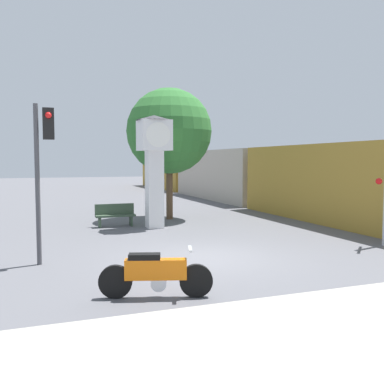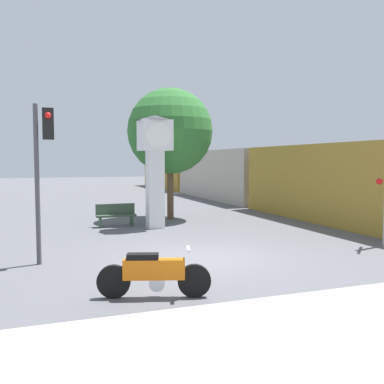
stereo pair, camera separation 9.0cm
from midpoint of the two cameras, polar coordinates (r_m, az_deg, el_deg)
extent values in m
plane|color=#56565B|center=(11.95, 1.20, -8.80)|extent=(120.00, 120.00, 0.00)
cylinder|color=black|center=(8.59, 0.25, -11.75)|extent=(0.66, 0.31, 0.66)
cylinder|color=black|center=(8.66, -10.48, -11.68)|extent=(0.66, 0.31, 0.66)
cube|color=orange|center=(8.53, -5.15, -10.20)|extent=(1.22, 0.60, 0.40)
cube|color=black|center=(8.48, -6.66, -8.54)|extent=(0.66, 0.43, 0.11)
cylinder|color=silver|center=(8.60, -4.76, -11.97)|extent=(0.36, 0.30, 0.31)
cube|color=silver|center=(8.43, -0.56, -7.59)|extent=(0.21, 0.48, 0.04)
cube|color=white|center=(17.09, -5.18, 0.34)|extent=(0.63, 0.63, 3.08)
cube|color=white|center=(17.08, -5.23, 7.52)|extent=(1.19, 1.19, 1.19)
cylinder|color=white|center=(16.50, -4.67, 7.64)|extent=(0.95, 0.02, 0.95)
cone|color=#333338|center=(17.13, -5.24, 9.84)|extent=(1.43, 1.43, 0.20)
cube|color=olive|center=(19.88, 18.70, 1.14)|extent=(2.80, 11.63, 3.40)
cube|color=#ADA393|center=(30.37, 4.03, 2.34)|extent=(2.80, 11.63, 3.40)
cube|color=olive|center=(41.82, -2.89, 2.85)|extent=(2.80, 11.63, 3.40)
cylinder|color=#47474C|center=(11.64, -20.11, 0.87)|extent=(0.12, 0.12, 4.13)
cube|color=black|center=(11.66, -18.82, 8.61)|extent=(0.28, 0.24, 0.80)
sphere|color=red|center=(11.53, -18.82, 9.66)|extent=(0.16, 0.16, 0.16)
sphere|color=red|center=(14.45, 23.50, 1.32)|extent=(0.20, 0.20, 0.20)
cylinder|color=brown|center=(19.62, -3.15, -0.05)|extent=(0.30, 0.30, 2.47)
sphere|color=#2D6B2D|center=(19.61, -3.19, 8.10)|extent=(3.88, 3.88, 3.88)
cube|color=#384C38|center=(17.70, -10.32, -3.13)|extent=(1.60, 0.44, 0.08)
cube|color=#384C38|center=(17.86, -10.43, -2.26)|extent=(1.60, 0.06, 0.44)
cube|color=#384C38|center=(17.64, -12.36, -3.99)|extent=(0.08, 0.35, 0.41)
cube|color=#384C38|center=(17.85, -8.28, -3.83)|extent=(0.08, 0.35, 0.41)
camera|label=1|loc=(0.04, -90.19, -0.01)|focal=40.00mm
camera|label=2|loc=(0.04, 89.81, 0.01)|focal=40.00mm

